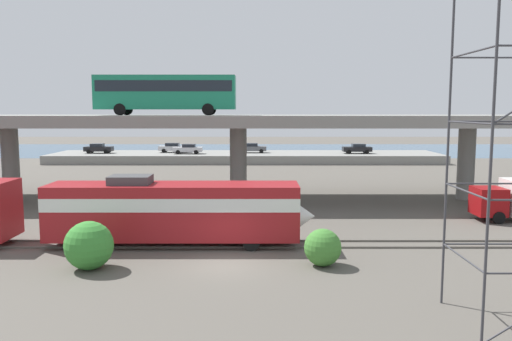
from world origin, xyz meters
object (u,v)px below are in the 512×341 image
Objects in this scene: parked_car_0 at (359,148)px; parked_car_2 at (100,148)px; parked_car_1 at (254,148)px; train_locomotive at (187,209)px; parked_car_3 at (189,149)px; parked_car_4 at (175,148)px; transit_bus_on_overpass at (167,91)px.

parked_car_2 is at bearing -0.69° from parked_car_0.
parked_car_2 is (-24.04, -0.95, 0.00)m from parked_car_1.
train_locomotive is at bearing 68.38° from parked_car_0.
parked_car_2 is 0.96× the size of parked_car_3.
parked_car_1 is 0.88× the size of parked_car_4.
transit_bus_on_overpass is (-3.65, 15.07, 7.42)m from train_locomotive.
parked_car_2 and parked_car_4 have the same top height.
parked_car_0 is (23.46, 34.91, -7.52)m from transit_bus_on_overpass.
parked_car_2 is (-20.38, 50.47, -0.10)m from train_locomotive.
parked_car_0 is 26.13m from parked_car_3.
train_locomotive is at bearing 103.61° from transit_bus_on_overpass.
train_locomotive is 3.82× the size of parked_car_1.
parked_car_0 is 16.22m from parked_car_1.
transit_bus_on_overpass is at bearing -64.69° from parked_car_2.
train_locomotive is at bearing 97.28° from parked_car_3.
parked_car_3 is (14.07, -1.06, 0.00)m from parked_car_2.
parked_car_3 is (-2.66, 34.33, -7.52)m from transit_bus_on_overpass.
parked_car_2 is (-16.74, 35.39, -7.52)m from transit_bus_on_overpass.
parked_car_1 is (-16.16, 1.43, -0.00)m from parked_car_0.
transit_bus_on_overpass is 42.73m from parked_car_0.
parked_car_3 is (-6.31, 49.41, -0.10)m from train_locomotive.
parked_car_1 is 24.06m from parked_car_2.
train_locomotive reaches higher than parked_car_4.
transit_bus_on_overpass reaches higher than parked_car_4.
parked_car_0 and parked_car_2 have the same top height.
parked_car_0 is 1.07× the size of parked_car_1.
transit_bus_on_overpass is 39.86m from parked_car_2.
parked_car_4 is at bearing -81.85° from transit_bus_on_overpass.
transit_bus_on_overpass reaches higher than parked_car_0.
transit_bus_on_overpass is at bearing -101.36° from parked_car_1.
train_locomotive is 3.36× the size of parked_car_4.
transit_bus_on_overpass is 2.70× the size of parked_car_3.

